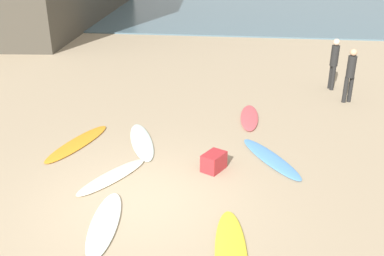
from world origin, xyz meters
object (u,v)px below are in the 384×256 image
object	(u,v)px
surfboard_0	(249,117)
surfboard_6	(142,141)
surfboard_4	(78,143)
surfboard_1	(104,223)
surfboard_2	(270,158)
surfboard_5	(112,176)
surfboard_3	(231,255)
beachgoer_near	(334,61)
beachgoer_mid	(350,73)
beach_cooler	(214,162)

from	to	relation	value
surfboard_0	surfboard_6	xyz separation A→B (m)	(-2.84, -2.11, -0.01)
surfboard_4	surfboard_6	distance (m)	1.69
surfboard_1	surfboard_2	distance (m)	4.45
surfboard_0	surfboard_6	distance (m)	3.54
surfboard_5	surfboard_6	xyz separation A→B (m)	(0.19, 1.93, -0.00)
surfboard_0	surfboard_3	distance (m)	6.31
surfboard_2	surfboard_5	world-z (taller)	surfboard_2
beachgoer_near	surfboard_0	bearing A→B (deg)	-53.73
surfboard_3	surfboard_2	bearing A→B (deg)	-107.39
surfboard_1	surfboard_4	xyz separation A→B (m)	(-1.86, 3.30, -0.01)
surfboard_1	surfboard_3	size ratio (longest dim) A/B	0.82
surfboard_3	beachgoer_near	size ratio (longest dim) A/B	1.37
surfboard_5	surfboard_6	size ratio (longest dim) A/B	0.85
surfboard_6	beachgoer_mid	xyz separation A→B (m)	(6.06, 4.09, 0.99)
surfboard_0	surfboard_2	xyz separation A→B (m)	(0.55, -2.64, -0.01)
beachgoer_mid	surfboard_3	bearing A→B (deg)	41.93
surfboard_0	surfboard_6	bearing A→B (deg)	36.08
surfboard_0	surfboard_4	xyz separation A→B (m)	(-4.50, -2.45, -0.01)
surfboard_6	beachgoer_mid	distance (m)	7.38
surfboard_0	surfboard_4	world-z (taller)	surfboard_0
surfboard_2	surfboard_5	xyz separation A→B (m)	(-3.58, -1.40, -0.00)
surfboard_4	beach_cooler	world-z (taller)	beach_cooler
surfboard_1	beach_cooler	bearing A→B (deg)	45.54
beach_cooler	surfboard_0	bearing A→B (deg)	76.66
surfboard_0	surfboard_1	distance (m)	6.32
surfboard_1	surfboard_5	distance (m)	1.76
beach_cooler	surfboard_4	bearing A→B (deg)	166.52
surfboard_5	surfboard_6	bearing A→B (deg)	-67.47
surfboard_5	surfboard_3	bearing A→B (deg)	169.22
surfboard_1	beachgoer_near	distance (m)	10.72
surfboard_2	beachgoer_mid	xyz separation A→B (m)	(2.68, 4.62, 0.98)
surfboard_1	beach_cooler	size ratio (longest dim) A/B	3.62
surfboard_0	beachgoer_mid	world-z (taller)	beachgoer_mid
surfboard_3	surfboard_4	bearing A→B (deg)	-47.53
surfboard_2	surfboard_5	size ratio (longest dim) A/B	1.18
surfboard_3	surfboard_5	world-z (taller)	surfboard_5
surfboard_0	surfboard_2	world-z (taller)	surfboard_0
surfboard_4	surfboard_5	size ratio (longest dim) A/B	1.23
surfboard_0	beachgoer_near	xyz separation A→B (m)	(2.93, 3.36, 1.00)
surfboard_3	beach_cooler	world-z (taller)	beach_cooler
beachgoer_mid	surfboard_0	bearing A→B (deg)	6.07
surfboard_6	surfboard_5	bearing A→B (deg)	63.00
surfboard_5	beachgoer_mid	bearing A→B (deg)	-107.96
surfboard_1	beach_cooler	distance (m)	3.04
surfboard_2	surfboard_4	distance (m)	5.05
surfboard_6	beachgoer_mid	size ratio (longest dim) A/B	1.33
surfboard_3	beachgoer_near	world-z (taller)	beachgoer_near
surfboard_4	surfboard_3	bearing A→B (deg)	-27.13
surfboard_3	surfboard_6	distance (m)	4.94
surfboard_3	surfboard_6	size ratio (longest dim) A/B	1.05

